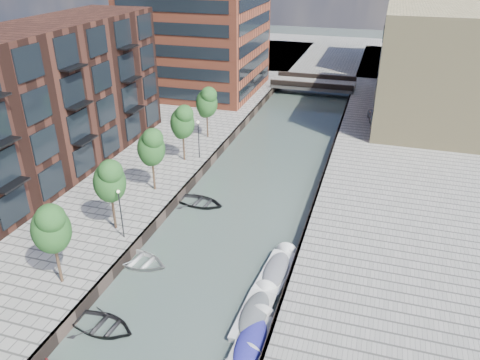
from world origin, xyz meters
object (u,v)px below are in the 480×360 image
at_px(bridge, 314,84).
at_px(motorboat_3, 253,340).
at_px(tree_4, 151,146).
at_px(sloop_1, 102,328).
at_px(tree_6, 207,102).
at_px(car, 374,116).
at_px(motorboat_4, 278,269).
at_px(motorboat_1, 256,311).
at_px(tree_2, 51,227).
at_px(tree_3, 109,180).
at_px(tree_5, 182,121).
at_px(sloop_4, 200,204).
at_px(sloop_3, 139,263).

distance_m(bridge, motorboat_3, 54.81).
height_order(tree_4, sloop_1, tree_4).
bearing_deg(tree_6, tree_4, -90.00).
bearing_deg(car, tree_4, -135.10).
distance_m(tree_6, motorboat_4, 25.80).
bearing_deg(motorboat_1, car, 81.74).
xyz_separation_m(tree_4, tree_6, (0.00, 14.00, 0.00)).
bearing_deg(motorboat_1, tree_6, 116.68).
distance_m(tree_2, tree_3, 7.00).
relative_size(tree_2, motorboat_4, 1.08).
relative_size(tree_2, car, 1.59).
bearing_deg(tree_3, bridge, 79.75).
bearing_deg(motorboat_4, tree_5, 133.09).
bearing_deg(sloop_4, sloop_1, -174.04).
bearing_deg(bridge, tree_4, -102.00).
bearing_deg(sloop_4, tree_3, 154.73).
height_order(bridge, tree_4, tree_4).
height_order(tree_4, sloop_3, tree_4).
bearing_deg(sloop_3, tree_3, 59.13).
bearing_deg(tree_6, sloop_1, -81.89).
distance_m(sloop_4, motorboat_4, 11.83).
relative_size(sloop_1, motorboat_3, 0.82).
distance_m(motorboat_1, motorboat_3, 2.48).
height_order(tree_3, car, tree_3).
bearing_deg(sloop_1, tree_4, 19.63).
bearing_deg(motorboat_3, bridge, 95.30).
xyz_separation_m(tree_6, motorboat_3, (13.57, -28.57, -5.09)).
relative_size(tree_4, motorboat_4, 1.08).
xyz_separation_m(tree_4, car, (18.62, 25.72, -3.67)).
bearing_deg(motorboat_4, sloop_3, -168.13).
bearing_deg(tree_4, tree_5, 90.00).
bearing_deg(bridge, sloop_1, -94.27).
distance_m(sloop_4, car, 29.32).
bearing_deg(sloop_4, motorboat_4, -123.50).
relative_size(sloop_3, sloop_4, 1.03).
distance_m(tree_2, sloop_1, 7.18).
distance_m(tree_3, tree_5, 14.00).
relative_size(tree_3, tree_5, 1.00).
xyz_separation_m(tree_6, sloop_3, (3.27, -23.55, -5.31)).
height_order(sloop_4, car, car).
relative_size(tree_2, sloop_1, 1.36).
distance_m(tree_4, sloop_3, 11.41).
bearing_deg(tree_2, sloop_1, -26.97).
distance_m(tree_2, tree_5, 21.00).
bearing_deg(car, tree_6, -157.00).
distance_m(bridge, tree_4, 41.08).
distance_m(tree_4, motorboat_3, 20.55).
height_order(sloop_1, motorboat_4, motorboat_4).
height_order(tree_5, motorboat_1, tree_5).
height_order(tree_4, motorboat_3, tree_4).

